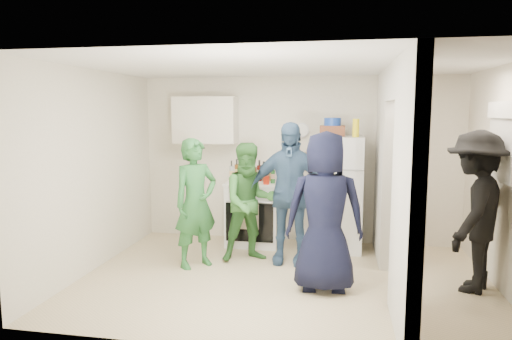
% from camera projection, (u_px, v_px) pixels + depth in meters
% --- Properties ---
extents(floor, '(4.80, 4.80, 0.00)m').
position_uv_depth(floor, '(284.00, 279.00, 5.43)').
color(floor, beige).
rests_on(floor, ground).
extents(wall_back, '(4.80, 0.00, 4.80)m').
position_uv_depth(wall_back, '(298.00, 160.00, 6.92)').
color(wall_back, silver).
rests_on(wall_back, floor).
extents(wall_front, '(4.80, 0.00, 4.80)m').
position_uv_depth(wall_front, '(259.00, 205.00, 3.61)').
color(wall_front, silver).
rests_on(wall_front, floor).
extents(wall_left, '(0.00, 3.40, 3.40)m').
position_uv_depth(wall_left, '(94.00, 170.00, 5.69)').
color(wall_left, silver).
rests_on(wall_left, floor).
extents(wall_right, '(0.00, 3.40, 3.40)m').
position_uv_depth(wall_right, '(509.00, 181.00, 4.84)').
color(wall_right, silver).
rests_on(wall_right, floor).
extents(ceiling, '(4.80, 4.80, 0.00)m').
position_uv_depth(ceiling, '(286.00, 65.00, 5.11)').
color(ceiling, white).
rests_on(ceiling, wall_back).
extents(partition_pier_back, '(0.12, 1.20, 2.50)m').
position_uv_depth(partition_pier_back, '(383.00, 166.00, 6.12)').
color(partition_pier_back, silver).
rests_on(partition_pier_back, floor).
extents(partition_pier_front, '(0.12, 1.20, 2.50)m').
position_uv_depth(partition_pier_front, '(407.00, 196.00, 3.98)').
color(partition_pier_front, silver).
rests_on(partition_pier_front, floor).
extents(partition_header, '(0.12, 1.00, 0.40)m').
position_uv_depth(partition_header, '(396.00, 82.00, 4.92)').
color(partition_header, silver).
rests_on(partition_header, partition_pier_back).
extents(stove, '(0.79, 0.66, 0.95)m').
position_uv_depth(stove, '(254.00, 213.00, 6.81)').
color(stove, white).
rests_on(stove, floor).
extents(upper_cabinet, '(0.95, 0.34, 0.70)m').
position_uv_depth(upper_cabinet, '(205.00, 120.00, 6.92)').
color(upper_cabinet, silver).
rests_on(upper_cabinet, wall_back).
extents(fridge, '(0.67, 0.65, 1.63)m').
position_uv_depth(fridge, '(338.00, 193.00, 6.52)').
color(fridge, white).
rests_on(fridge, floor).
extents(wicker_basket, '(0.35, 0.25, 0.15)m').
position_uv_depth(wicker_basket, '(332.00, 131.00, 6.47)').
color(wicker_basket, brown).
rests_on(wicker_basket, fridge).
extents(blue_bowl, '(0.24, 0.24, 0.11)m').
position_uv_depth(blue_bowl, '(333.00, 122.00, 6.46)').
color(blue_bowl, '#16389A').
rests_on(blue_bowl, wicker_basket).
extents(yellow_cup_stack_top, '(0.09, 0.09, 0.25)m').
position_uv_depth(yellow_cup_stack_top, '(356.00, 128.00, 6.26)').
color(yellow_cup_stack_top, yellow).
rests_on(yellow_cup_stack_top, fridge).
extents(wall_clock, '(0.22, 0.02, 0.22)m').
position_uv_depth(wall_clock, '(302.00, 130.00, 6.84)').
color(wall_clock, white).
rests_on(wall_clock, wall_back).
extents(spice_shelf, '(0.35, 0.08, 0.03)m').
position_uv_depth(spice_shelf, '(298.00, 154.00, 6.86)').
color(spice_shelf, olive).
rests_on(spice_shelf, wall_back).
extents(nook_window, '(0.03, 0.70, 0.80)m').
position_uv_depth(nook_window, '(503.00, 142.00, 4.98)').
color(nook_window, black).
rests_on(nook_window, wall_right).
extents(nook_window_frame, '(0.04, 0.76, 0.86)m').
position_uv_depth(nook_window_frame, '(502.00, 142.00, 4.99)').
color(nook_window_frame, white).
rests_on(nook_window_frame, wall_right).
extents(nook_valance, '(0.04, 0.82, 0.18)m').
position_uv_depth(nook_valance, '(502.00, 110.00, 4.95)').
color(nook_valance, white).
rests_on(nook_valance, wall_right).
extents(yellow_cup_stack_stove, '(0.09, 0.09, 0.25)m').
position_uv_depth(yellow_cup_stack_stove, '(243.00, 175.00, 6.54)').
color(yellow_cup_stack_stove, yellow).
rests_on(yellow_cup_stack_stove, stove).
extents(red_cup, '(0.09, 0.09, 0.12)m').
position_uv_depth(red_cup, '(266.00, 180.00, 6.51)').
color(red_cup, '#B9210C').
rests_on(red_cup, stove).
extents(person_green_left, '(0.70, 0.71, 1.65)m').
position_uv_depth(person_green_left, '(196.00, 203.00, 5.79)').
color(person_green_left, '#2A6B2C').
rests_on(person_green_left, floor).
extents(person_green_center, '(0.95, 0.87, 1.58)m').
position_uv_depth(person_green_center, '(250.00, 202.00, 6.03)').
color(person_green_center, '#387634').
rests_on(person_green_center, floor).
extents(person_denim, '(1.10, 0.50, 1.85)m').
position_uv_depth(person_denim, '(289.00, 193.00, 5.93)').
color(person_denim, '#375578').
rests_on(person_denim, floor).
extents(person_navy, '(0.91, 0.63, 1.78)m').
position_uv_depth(person_navy, '(325.00, 212.00, 5.00)').
color(person_navy, black).
rests_on(person_navy, floor).
extents(person_nook, '(1.13, 1.33, 1.79)m').
position_uv_depth(person_nook, '(475.00, 211.00, 5.00)').
color(person_nook, black).
rests_on(person_nook, floor).
extents(bottle_a, '(0.07, 0.07, 0.32)m').
position_uv_depth(bottle_a, '(237.00, 170.00, 6.92)').
color(bottle_a, brown).
rests_on(bottle_a, stove).
extents(bottle_b, '(0.08, 0.08, 0.29)m').
position_uv_depth(bottle_b, '(240.00, 172.00, 6.71)').
color(bottle_b, '#265A1E').
rests_on(bottle_b, stove).
extents(bottle_c, '(0.06, 0.06, 0.27)m').
position_uv_depth(bottle_c, '(250.00, 171.00, 6.91)').
color(bottle_c, silver).
rests_on(bottle_c, stove).
extents(bottle_d, '(0.07, 0.07, 0.30)m').
position_uv_depth(bottle_d, '(254.00, 172.00, 6.69)').
color(bottle_d, '#662B11').
rests_on(bottle_d, stove).
extents(bottle_e, '(0.07, 0.07, 0.29)m').
position_uv_depth(bottle_e, '(264.00, 171.00, 6.89)').
color(bottle_e, gray).
rests_on(bottle_e, stove).
extents(bottle_f, '(0.08, 0.08, 0.29)m').
position_uv_depth(bottle_f, '(265.00, 172.00, 6.73)').
color(bottle_f, '#1E3915').
rests_on(bottle_f, stove).
extents(bottle_g, '(0.08, 0.08, 0.27)m').
position_uv_depth(bottle_g, '(271.00, 172.00, 6.83)').
color(bottle_g, olive).
rests_on(bottle_g, stove).
extents(bottle_h, '(0.06, 0.06, 0.32)m').
position_uv_depth(bottle_h, '(232.00, 172.00, 6.65)').
color(bottle_h, '#A1A9AD').
rests_on(bottle_h, stove).
extents(bottle_i, '(0.08, 0.08, 0.31)m').
position_uv_depth(bottle_i, '(259.00, 171.00, 6.81)').
color(bottle_i, '#4F120D').
rests_on(bottle_i, stove).
extents(bottle_j, '(0.06, 0.06, 0.25)m').
position_uv_depth(bottle_j, '(273.00, 175.00, 6.59)').
color(bottle_j, '#1E5923').
rests_on(bottle_j, stove).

